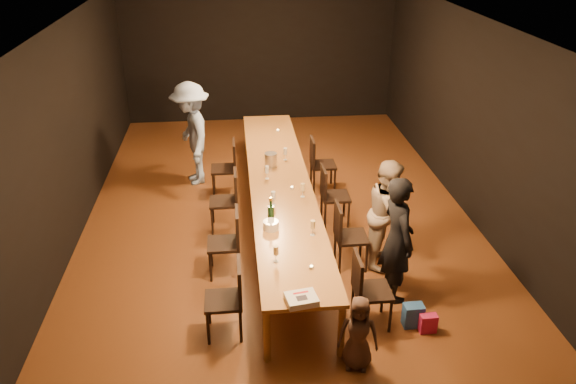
{
  "coord_description": "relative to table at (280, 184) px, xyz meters",
  "views": [
    {
      "loc": [
        -0.64,
        -7.5,
        4.34
      ],
      "look_at": [
        0.03,
        -0.87,
        1.0
      ],
      "focal_mm": 35.0,
      "sensor_mm": 36.0,
      "label": 1
    }
  ],
  "objects": [
    {
      "name": "table",
      "position": [
        0.0,
        0.0,
        0.0
      ],
      "size": [
        0.9,
        6.0,
        0.75
      ],
      "color": "brown",
      "rests_on": "ground"
    },
    {
      "name": "wineglass_3",
      "position": [
        0.27,
        -0.54,
        0.15
      ],
      "size": [
        0.06,
        0.06,
        0.21
      ],
      "primitive_type": null,
      "color": "beige",
      "rests_on": "table"
    },
    {
      "name": "man_blue",
      "position": [
        -1.37,
        1.72,
        0.2
      ],
      "size": [
        0.93,
        1.29,
        1.81
      ],
      "primitive_type": "imported",
      "rotation": [
        0.0,
        0.0,
        -1.33
      ],
      "color": "#8CA8D9",
      "rests_on": "ground"
    },
    {
      "name": "wineglass_0",
      "position": [
        -0.23,
        -2.13,
        0.15
      ],
      "size": [
        0.06,
        0.06,
        0.21
      ],
      "primitive_type": null,
      "color": "beige",
      "rests_on": "table"
    },
    {
      "name": "tealight_mid",
      "position": [
        0.15,
        -0.27,
        0.06
      ],
      "size": [
        0.05,
        0.05,
        0.03
      ],
      "primitive_type": "cylinder",
      "color": "#B2B7B2",
      "rests_on": "table"
    },
    {
      "name": "chair_left_0",
      "position": [
        -0.85,
        -2.4,
        -0.24
      ],
      "size": [
        0.42,
        0.42,
        0.93
      ],
      "primitive_type": null,
      "rotation": [
        0.0,
        0.0,
        1.57
      ],
      "color": "black",
      "rests_on": "ground"
    },
    {
      "name": "champagne_bottle",
      "position": [
        -0.22,
        -1.21,
        0.23
      ],
      "size": [
        0.1,
        0.1,
        0.35
      ],
      "primitive_type": null,
      "rotation": [
        0.0,
        0.0,
        0.25
      ],
      "color": "black",
      "rests_on": "table"
    },
    {
      "name": "woman_birthday",
      "position": [
        1.25,
        -1.9,
        0.11
      ],
      "size": [
        0.49,
        0.65,
        1.63
      ],
      "primitive_type": "imported",
      "rotation": [
        0.0,
        0.0,
        1.75
      ],
      "color": "black",
      "rests_on": "ground"
    },
    {
      "name": "wineglass_2",
      "position": [
        -0.16,
        -0.75,
        0.15
      ],
      "size": [
        0.06,
        0.06,
        0.21
      ],
      "primitive_type": null,
      "color": "silver",
      "rests_on": "table"
    },
    {
      "name": "gift_bag_red",
      "position": [
        1.47,
        -2.62,
        -0.59
      ],
      "size": [
        0.2,
        0.11,
        0.23
      ],
      "primitive_type": "cube",
      "rotation": [
        0.0,
        0.0,
        0.02
      ],
      "color": "#C31D59",
      "rests_on": "ground"
    },
    {
      "name": "wineglass_5",
      "position": [
        0.16,
        0.79,
        0.15
      ],
      "size": [
        0.06,
        0.06,
        0.21
      ],
      "primitive_type": null,
      "color": "silver",
      "rests_on": "table"
    },
    {
      "name": "child",
      "position": [
        0.54,
        -3.07,
        -0.27
      ],
      "size": [
        0.47,
        0.36,
        0.87
      ],
      "primitive_type": "imported",
      "rotation": [
        0.0,
        0.0,
        -0.23
      ],
      "color": "#473027",
      "rests_on": "ground"
    },
    {
      "name": "wineglass_1",
      "position": [
        0.26,
        -1.59,
        0.15
      ],
      "size": [
        0.06,
        0.06,
        0.21
      ],
      "primitive_type": null,
      "color": "beige",
      "rests_on": "table"
    },
    {
      "name": "chair_right_0",
      "position": [
        0.85,
        -2.4,
        -0.24
      ],
      "size": [
        0.42,
        0.42,
        0.93
      ],
      "primitive_type": null,
      "rotation": [
        0.0,
        0.0,
        -1.57
      ],
      "color": "black",
      "rests_on": "ground"
    },
    {
      "name": "birthday_cake",
      "position": [
        -0.04,
        -2.9,
        0.08
      ],
      "size": [
        0.35,
        0.3,
        0.08
      ],
      "rotation": [
        0.0,
        0.0,
        0.16
      ],
      "color": "white",
      "rests_on": "table"
    },
    {
      "name": "ice_bucket",
      "position": [
        -0.09,
        0.57,
        0.16
      ],
      "size": [
        0.25,
        0.25,
        0.22
      ],
      "primitive_type": "cylinder",
      "rotation": [
        0.0,
        0.0,
        0.3
      ],
      "color": "#B0AFB4",
      "rests_on": "table"
    },
    {
      "name": "tealight_far",
      "position": [
        0.15,
        2.11,
        0.06
      ],
      "size": [
        0.05,
        0.05,
        0.03
      ],
      "primitive_type": "cylinder",
      "color": "#B2B7B2",
      "rests_on": "table"
    },
    {
      "name": "room_shell",
      "position": [
        0.0,
        0.0,
        1.38
      ],
      "size": [
        6.04,
        10.04,
        3.02
      ],
      "color": "black",
      "rests_on": "ground"
    },
    {
      "name": "chair_left_2",
      "position": [
        -0.85,
        0.0,
        -0.24
      ],
      "size": [
        0.42,
        0.42,
        0.93
      ],
      "primitive_type": null,
      "rotation": [
        0.0,
        0.0,
        1.57
      ],
      "color": "black",
      "rests_on": "ground"
    },
    {
      "name": "plate_stack",
      "position": [
        -0.24,
        -1.39,
        0.1
      ],
      "size": [
        0.26,
        0.26,
        0.11
      ],
      "primitive_type": "cylinder",
      "rotation": [
        0.0,
        0.0,
        -0.4
      ],
      "color": "white",
      "rests_on": "table"
    },
    {
      "name": "chair_right_3",
      "position": [
        0.85,
        1.2,
        -0.24
      ],
      "size": [
        0.42,
        0.42,
        0.93
      ],
      "primitive_type": null,
      "rotation": [
        0.0,
        0.0,
        -1.57
      ],
      "color": "black",
      "rests_on": "ground"
    },
    {
      "name": "chair_right_1",
      "position": [
        0.85,
        -1.2,
        -0.24
      ],
      "size": [
        0.42,
        0.42,
        0.93
      ],
      "primitive_type": null,
      "rotation": [
        0.0,
        0.0,
        -1.57
      ],
      "color": "black",
      "rests_on": "ground"
    },
    {
      "name": "chair_right_2",
      "position": [
        0.85,
        0.0,
        -0.24
      ],
      "size": [
        0.42,
        0.42,
        0.93
      ],
      "primitive_type": null,
      "rotation": [
        0.0,
        0.0,
        -1.57
      ],
      "color": "black",
      "rests_on": "ground"
    },
    {
      "name": "tealight_near",
      "position": [
        0.15,
        -2.31,
        0.06
      ],
      "size": [
        0.05,
        0.05,
        0.03
      ],
      "primitive_type": "cylinder",
      "color": "#B2B7B2",
      "rests_on": "table"
    },
    {
      "name": "chair_left_3",
      "position": [
        -0.85,
        1.2,
        -0.24
      ],
      "size": [
        0.42,
        0.42,
        0.93
      ],
      "primitive_type": null,
      "rotation": [
        0.0,
        0.0,
        1.57
      ],
      "color": "black",
      "rests_on": "ground"
    },
    {
      "name": "ground",
      "position": [
        0.0,
        0.0,
        -0.7
      ],
      "size": [
        10.0,
        10.0,
        0.0
      ],
      "primitive_type": "plane",
      "color": "#472211",
      "rests_on": "ground"
    },
    {
      "name": "woman_tan",
      "position": [
        1.35,
        -1.14,
        0.05
      ],
      "size": [
        0.82,
        0.9,
        1.5
      ],
      "primitive_type": "imported",
      "rotation": [
        0.0,
        0.0,
        1.15
      ],
      "color": "#BEA68F",
      "rests_on": "ground"
    },
    {
      "name": "chair_left_1",
      "position": [
        -0.85,
        -1.2,
        -0.24
      ],
      "size": [
        0.42,
        0.42,
        0.93
      ],
      "primitive_type": null,
      "rotation": [
        0.0,
        0.0,
        1.57
      ],
      "color": "black",
      "rests_on": "ground"
    },
    {
      "name": "wineglass_4",
      "position": [
        -0.18,
        0.11,
        0.15
      ],
      "size": [
        0.06,
        0.06,
        0.21
      ],
      "primitive_type": null,
      "color": "silver",
      "rests_on": "table"
    },
    {
      "name": "gift_bag_blue",
      "position": [
        1.33,
        -2.5,
        -0.56
      ],
      "size": [
        0.23,
        0.16,
        0.29
      ],
      "primitive_type": "cube",
      "rotation": [
        0.0,
        0.0,
        0.02
      ],
      "color": "#2554A0",
      "rests_on": "ground"
    }
  ]
}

